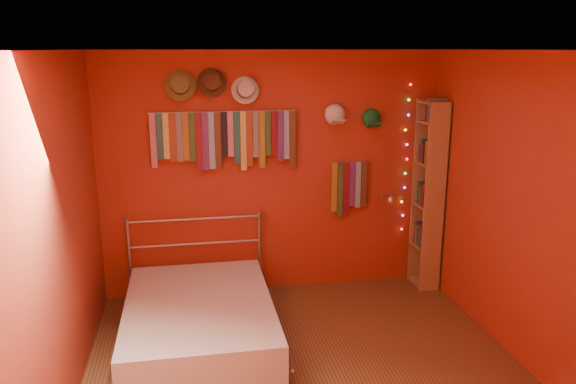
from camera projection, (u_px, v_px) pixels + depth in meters
ground at (309, 377)px, 4.41m from camera, size 3.50×3.50×0.00m
back_wall at (273, 175)px, 5.77m from camera, size 3.50×0.02×2.50m
right_wall at (528, 214)px, 4.41m from camera, size 0.02×3.50×2.50m
left_wall at (58, 240)px, 3.80m from camera, size 0.02×3.50×2.50m
ceiling at (312, 50)px, 3.79m from camera, size 3.50×3.50×0.02m
tie_rack at (225, 137)px, 5.52m from camera, size 1.45×0.03×0.60m
small_tie_rack at (349, 186)px, 5.88m from camera, size 0.40×0.03×0.59m
fedora_olive at (180, 85)px, 5.29m from camera, size 0.29×0.16×0.29m
fedora_brown at (212, 82)px, 5.34m from camera, size 0.29×0.16×0.28m
fedora_white at (245, 90)px, 5.42m from camera, size 0.27×0.15×0.26m
cap_white at (335, 115)px, 5.68m from camera, size 0.20×0.25×0.20m
cap_green at (371, 118)px, 5.76m from camera, size 0.19×0.23×0.19m
fairy_lights at (406, 159)px, 5.95m from camera, size 0.06×0.02×1.58m
reading_lamp at (389, 199)px, 5.79m from camera, size 0.08×0.33×0.10m
bookshelf at (432, 194)px, 5.91m from camera, size 0.25×0.34×2.00m
bed at (199, 320)px, 4.90m from camera, size 1.35×1.85×0.89m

